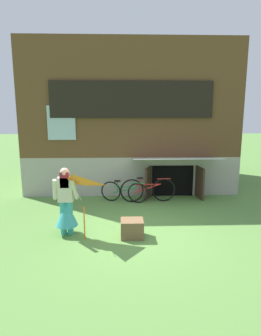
% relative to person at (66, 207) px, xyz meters
% --- Properties ---
extents(ground_plane, '(60.00, 60.00, 0.00)m').
position_rel_person_xyz_m(ground_plane, '(1.64, 0.10, -0.67)').
color(ground_plane, '#56843D').
extents(log_house, '(7.40, 5.51, 5.19)m').
position_rel_person_xyz_m(log_house, '(1.64, 5.29, 1.92)').
color(log_house, '#9E998E').
rests_on(log_house, ground_plane).
extents(person, '(0.61, 0.52, 1.60)m').
position_rel_person_xyz_m(person, '(0.00, 0.00, 0.00)').
color(person, teal).
rests_on(person, ground_plane).
extents(kite, '(0.93, 0.99, 1.43)m').
position_rel_person_xyz_m(kite, '(0.26, -0.53, 0.53)').
color(kite, orange).
rests_on(kite, ground_plane).
extents(bicycle_red, '(1.78, 0.11, 0.81)m').
position_rel_person_xyz_m(bicycle_red, '(2.14, 2.44, -0.28)').
color(bicycle_red, black).
rests_on(bicycle_red, ground_plane).
extents(bicycle_green, '(1.49, 0.44, 0.70)m').
position_rel_person_xyz_m(bicycle_green, '(1.38, 2.43, -0.33)').
color(bicycle_green, black).
rests_on(bicycle_green, ground_plane).
extents(wooden_crate, '(0.52, 0.44, 0.41)m').
position_rel_person_xyz_m(wooden_crate, '(1.53, -0.20, -0.47)').
color(wooden_crate, brown).
rests_on(wooden_crate, ground_plane).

